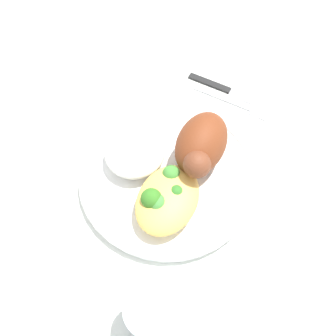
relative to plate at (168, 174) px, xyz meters
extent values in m
plane|color=silver|center=(0.00, 0.00, -0.01)|extent=(2.00, 2.00, 0.00)
cylinder|color=white|center=(0.00, 0.00, 0.00)|extent=(0.27, 0.27, 0.02)
torus|color=white|center=(0.00, 0.00, 0.00)|extent=(0.27, 0.27, 0.01)
ellipsoid|color=brown|center=(-0.04, 0.03, 0.05)|extent=(0.10, 0.07, 0.08)
sphere|color=brown|center=(0.00, 0.04, 0.06)|extent=(0.04, 0.04, 0.04)
ellipsoid|color=white|center=(0.00, -0.05, 0.03)|extent=(0.09, 0.09, 0.04)
ellipsoid|color=#F1BE56|center=(0.05, 0.02, 0.03)|extent=(0.11, 0.08, 0.04)
sphere|color=#448E36|center=(0.02, 0.01, 0.04)|extent=(0.03, 0.03, 0.03)
sphere|color=#47923D|center=(0.06, 0.01, 0.04)|extent=(0.03, 0.03, 0.03)
sphere|color=#367823|center=(0.06, 0.01, 0.04)|extent=(0.03, 0.03, 0.03)
sphere|color=#357928|center=(0.04, 0.03, 0.04)|extent=(0.02, 0.02, 0.02)
cube|color=#B2B2B7|center=(-0.18, 0.02, -0.01)|extent=(0.01, 0.11, 0.01)
cube|color=#B2B2B7|center=(-0.18, 0.09, -0.01)|extent=(0.02, 0.03, 0.00)
cube|color=black|center=(-0.20, -0.01, -0.01)|extent=(0.02, 0.08, 0.01)
cube|color=#B2B2B7|center=(-0.20, 0.08, -0.01)|extent=(0.02, 0.11, 0.00)
cylinder|color=silver|center=(0.19, 0.07, 0.03)|extent=(0.06, 0.06, 0.08)
camera|label=1|loc=(0.25, 0.12, 0.50)|focal=40.05mm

